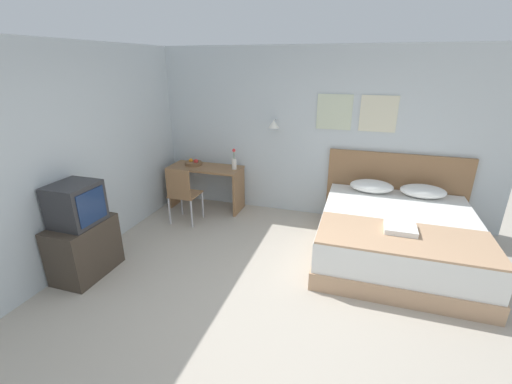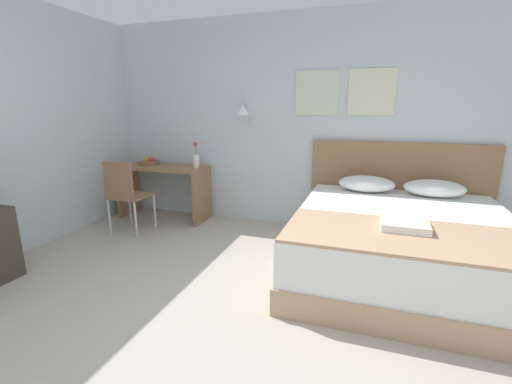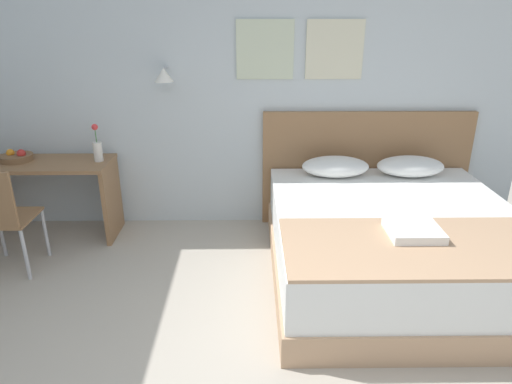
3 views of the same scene
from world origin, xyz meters
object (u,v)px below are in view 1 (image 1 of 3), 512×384
at_px(bed, 396,237).
at_px(folded_towel_near_foot, 400,228).
at_px(television, 75,204).
at_px(desk_chair, 182,191).
at_px(fruit_bowl, 193,163).
at_px(throw_blanket, 404,238).
at_px(desk, 206,179).
at_px(flower_vase, 234,162).
at_px(pillow_left, 372,186).
at_px(headboard, 395,190).
at_px(tv_stand, 84,249).
at_px(pillow_right, 423,191).

distance_m(bed, folded_towel_near_foot, 0.58).
relative_size(folded_towel_near_foot, television, 0.70).
bearing_deg(desk_chair, fruit_bowl, 102.69).
height_order(throw_blanket, folded_towel_near_foot, folded_towel_near_foot).
xyz_separation_m(desk_chair, fruit_bowl, (-0.17, 0.74, 0.24)).
distance_m(desk, flower_vase, 0.62).
xyz_separation_m(pillow_left, throw_blanket, (0.35, -1.40, -0.08)).
height_order(desk, desk_chair, desk_chair).
bearing_deg(flower_vase, fruit_bowl, 178.26).
bearing_deg(television, pillow_left, 35.58).
height_order(pillow_left, television, television).
height_order(headboard, fruit_bowl, headboard).
distance_m(bed, throw_blanket, 0.68).
relative_size(pillow_left, television, 1.25).
distance_m(pillow_left, tv_stand, 3.97).
xyz_separation_m(bed, throw_blanket, (0.00, -0.60, 0.31)).
bearing_deg(folded_towel_near_foot, throw_blanket, -75.92).
distance_m(headboard, desk_chair, 3.27).
height_order(headboard, desk, headboard).
xyz_separation_m(throw_blanket, folded_towel_near_foot, (-0.04, 0.14, 0.04)).
bearing_deg(desk, bed, -14.39).
relative_size(headboard, throw_blanket, 1.10).
height_order(headboard, folded_towel_near_foot, headboard).
xyz_separation_m(pillow_left, desk, (-2.70, -0.02, -0.16)).
relative_size(throw_blanket, fruit_bowl, 6.46).
relative_size(folded_towel_near_foot, desk_chair, 0.38).
bearing_deg(bed, television, -157.22).
xyz_separation_m(flower_vase, television, (-1.03, -2.30, 0.05)).
distance_m(bed, headboard, 1.10).
bearing_deg(throw_blanket, desk_chair, 167.62).
relative_size(bed, fruit_bowl, 7.18).
xyz_separation_m(flower_vase, tv_stand, (-1.03, -2.30, -0.53)).
distance_m(bed, pillow_left, 0.96).
relative_size(pillow_right, throw_blanket, 0.33).
height_order(folded_towel_near_foot, desk, desk).
distance_m(bed, desk, 3.16).
relative_size(headboard, fruit_bowl, 7.07).
xyz_separation_m(folded_towel_near_foot, flower_vase, (-2.49, 1.26, 0.22)).
bearing_deg(desk_chair, folded_towel_near_foot, -9.94).
height_order(throw_blanket, fruit_bowl, fruit_bowl).
height_order(folded_towel_near_foot, desk_chair, desk_chair).
relative_size(flower_vase, television, 0.70).
bearing_deg(desk_chair, desk, 83.70).
xyz_separation_m(throw_blanket, fruit_bowl, (-3.29, 1.43, 0.17)).
bearing_deg(desk, fruit_bowl, 169.58).
bearing_deg(throw_blanket, tv_stand, -165.90).
bearing_deg(tv_stand, bed, 22.76).
height_order(flower_vase, tv_stand, flower_vase).
xyz_separation_m(desk_chair, television, (-0.44, -1.58, 0.37)).
height_order(pillow_left, tv_stand, pillow_left).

